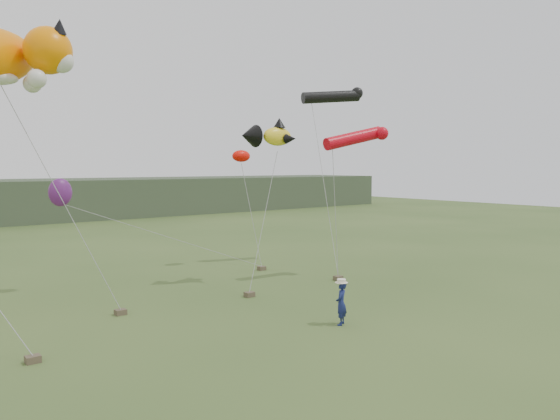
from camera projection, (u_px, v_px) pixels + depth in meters
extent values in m
plane|color=#385123|center=(337.00, 317.00, 19.47)|extent=(120.00, 120.00, 0.00)
cube|color=#2D3D28|center=(21.00, 200.00, 54.46)|extent=(90.00, 12.00, 4.00)
imported|color=navy|center=(341.00, 303.00, 18.49)|extent=(0.65, 0.60, 1.49)
cube|color=brown|center=(121.00, 312.00, 19.79)|extent=(0.39, 0.31, 0.20)
cube|color=brown|center=(249.00, 294.00, 22.51)|extent=(0.39, 0.31, 0.20)
cube|color=brown|center=(338.00, 278.00, 25.80)|extent=(0.39, 0.31, 0.20)
cube|color=brown|center=(33.00, 359.00, 14.96)|extent=(0.39, 0.31, 0.20)
cube|color=brown|center=(262.00, 268.00, 28.28)|extent=(0.39, 0.31, 0.20)
sphere|color=#FD8100|center=(48.00, 50.00, 19.11)|extent=(1.65, 1.65, 1.65)
cone|color=black|center=(59.00, 26.00, 18.86)|extent=(0.51, 0.63, 0.62)
cone|color=black|center=(57.00, 32.00, 19.69)|extent=(0.51, 0.59, 0.59)
sphere|color=silver|center=(62.00, 61.00, 19.15)|extent=(0.83, 0.83, 0.83)
sphere|color=silver|center=(37.00, 79.00, 18.42)|extent=(0.64, 0.64, 0.64)
sphere|color=silver|center=(32.00, 84.00, 19.54)|extent=(0.64, 0.64, 0.64)
ellipsoid|color=yellow|center=(277.00, 136.00, 24.73)|extent=(1.61, 0.76, 0.85)
cone|color=black|center=(249.00, 136.00, 24.16)|extent=(0.84, 1.05, 1.01)
cone|color=black|center=(279.00, 123.00, 24.75)|extent=(0.56, 0.56, 0.45)
cone|color=black|center=(291.00, 139.00, 24.51)|extent=(0.60, 0.63, 0.45)
cone|color=black|center=(276.00, 140.00, 25.39)|extent=(0.60, 0.63, 0.45)
cylinder|color=black|center=(331.00, 97.00, 30.22)|extent=(3.39, 1.73, 0.89)
sphere|color=black|center=(357.00, 93.00, 30.71)|extent=(0.67, 0.67, 0.67)
cylinder|color=red|center=(353.00, 138.00, 25.84)|extent=(3.27, 1.05, 1.23)
sphere|color=red|center=(382.00, 133.00, 26.30)|extent=(0.63, 0.63, 0.63)
ellipsoid|color=#EE0F05|center=(241.00, 156.00, 29.18)|extent=(1.09, 0.63, 0.63)
ellipsoid|color=#5D1D6A|center=(60.00, 192.00, 22.99)|extent=(0.98, 0.65, 1.20)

